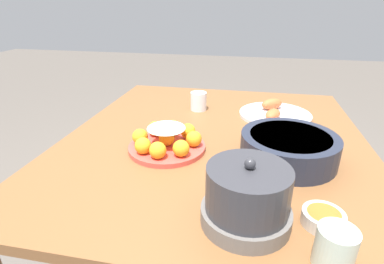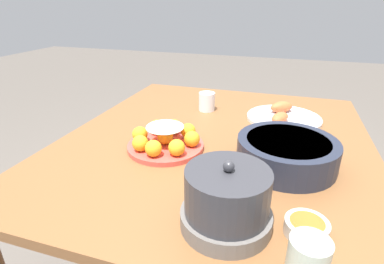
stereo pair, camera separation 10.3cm
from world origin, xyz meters
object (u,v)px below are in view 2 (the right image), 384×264
object	(u,v)px
dining_table	(216,159)
warming_pot	(227,200)
serving_bowl	(287,152)
cake_plate	(165,139)
cup_far	(308,259)
cup_near	(207,102)
sauce_bowl	(306,227)
seafood_platter	(283,116)

from	to	relation	value
dining_table	warming_pot	bearing A→B (deg)	15.80
dining_table	warming_pot	size ratio (longest dim) A/B	6.09
serving_bowl	warming_pot	xyz separation A→B (m)	(0.31, -0.12, 0.02)
cake_plate	cup_far	xyz separation A→B (m)	(0.40, 0.43, 0.01)
cup_near	sauce_bowl	bearing A→B (deg)	30.40
dining_table	seafood_platter	bearing A→B (deg)	138.59
seafood_platter	warming_pot	world-z (taller)	warming_pot
serving_bowl	warming_pot	world-z (taller)	warming_pot
dining_table	seafood_platter	size ratio (longest dim) A/B	4.07
cup_far	serving_bowl	bearing A→B (deg)	-173.31
cake_plate	seafood_platter	distance (m)	0.53
cake_plate	dining_table	bearing A→B (deg)	133.36
sauce_bowl	seafood_platter	bearing A→B (deg)	-173.90
cup_near	cup_far	distance (m)	0.89
dining_table	sauce_bowl	xyz separation A→B (m)	(0.42, 0.29, 0.11)
cup_near	warming_pot	size ratio (longest dim) A/B	0.40
dining_table	cup_near	size ratio (longest dim) A/B	15.11
cake_plate	seafood_platter	bearing A→B (deg)	136.66
seafood_platter	cup_near	bearing A→B (deg)	-92.78
serving_bowl	cup_near	bearing A→B (deg)	-138.82
cake_plate	cup_near	world-z (taller)	cake_plate
dining_table	warming_pot	xyz separation A→B (m)	(0.44, 0.13, 0.16)
serving_bowl	cup_far	world-z (taller)	serving_bowl
dining_table	cup_far	bearing A→B (deg)	28.58
serving_bowl	cup_far	xyz separation A→B (m)	(0.40, 0.05, -0.00)
cup_near	cake_plate	bearing A→B (deg)	-4.88
serving_bowl	sauce_bowl	size ratio (longest dim) A/B	3.14
serving_bowl	sauce_bowl	bearing A→B (deg)	10.20
cup_near	warming_pot	world-z (taller)	warming_pot
serving_bowl	warming_pot	distance (m)	0.33
sauce_bowl	warming_pot	size ratio (longest dim) A/B	0.46
sauce_bowl	seafood_platter	world-z (taller)	seafood_platter
cup_far	dining_table	bearing A→B (deg)	-151.42
serving_bowl	cup_far	bearing A→B (deg)	6.69
cake_plate	serving_bowl	bearing A→B (deg)	90.25
cake_plate	cup_near	size ratio (longest dim) A/B	3.15
dining_table	cake_plate	bearing A→B (deg)	-46.64
seafood_platter	cup_far	xyz separation A→B (m)	(0.79, 0.07, 0.03)
serving_bowl	seafood_platter	distance (m)	0.39
dining_table	serving_bowl	size ratio (longest dim) A/B	4.19
serving_bowl	dining_table	bearing A→B (deg)	-118.75
seafood_platter	sauce_bowl	bearing A→B (deg)	6.10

